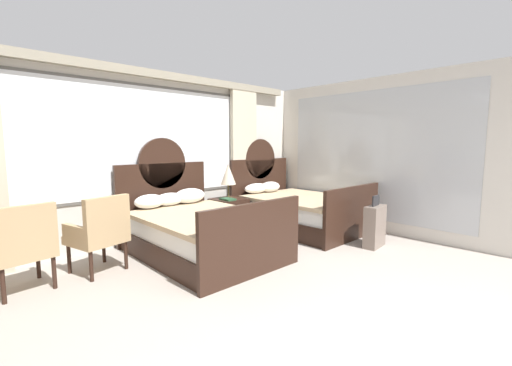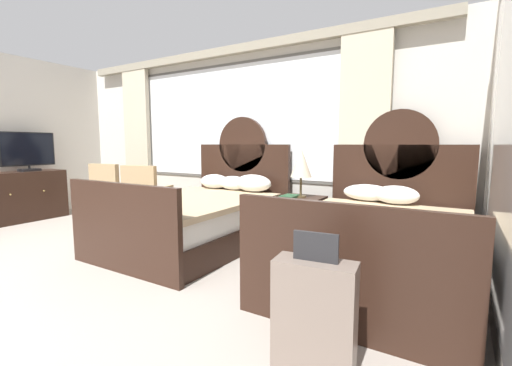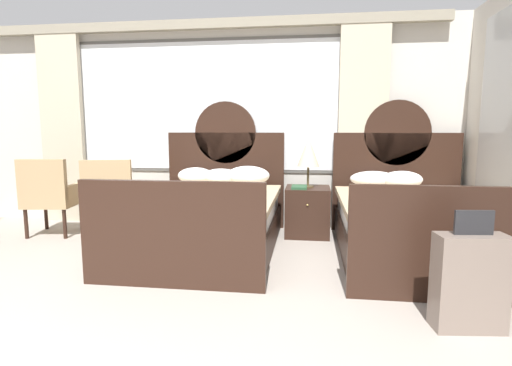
% 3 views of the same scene
% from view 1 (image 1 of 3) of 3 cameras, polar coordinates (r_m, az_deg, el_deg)
% --- Properties ---
extents(wall_back_window, '(6.58, 0.22, 2.70)m').
position_cam_1_polar(wall_back_window, '(5.52, -18.91, 4.98)').
color(wall_back_window, beige).
rests_on(wall_back_window, ground_plane).
extents(wall_right_mirror, '(0.08, 4.82, 2.70)m').
position_cam_1_polar(wall_right_mirror, '(6.20, 21.54, 4.32)').
color(wall_right_mirror, beige).
rests_on(wall_right_mirror, ground_plane).
extents(bed_near_window, '(1.54, 2.19, 1.65)m').
position_cam_1_polar(bed_near_window, '(4.83, -9.71, -7.83)').
color(bed_near_window, black).
rests_on(bed_near_window, ground_plane).
extents(bed_near_mirror, '(1.54, 2.19, 1.65)m').
position_cam_1_polar(bed_near_mirror, '(6.24, 7.12, -4.52)').
color(bed_near_mirror, black).
rests_on(bed_near_mirror, ground_plane).
extents(nightstand_between_beds, '(0.53, 0.55, 0.59)m').
position_cam_1_polar(nightstand_between_beds, '(5.99, -4.67, -5.47)').
color(nightstand_between_beds, black).
rests_on(nightstand_between_beds, ground_plane).
extents(table_lamp_on_nightstand, '(0.27, 0.27, 0.61)m').
position_cam_1_polar(table_lamp_on_nightstand, '(5.88, -4.74, 1.43)').
color(table_lamp_on_nightstand, brown).
rests_on(table_lamp_on_nightstand, nightstand_between_beds).
extents(book_on_nightstand, '(0.18, 0.26, 0.03)m').
position_cam_1_polar(book_on_nightstand, '(5.79, -4.83, -2.76)').
color(book_on_nightstand, '#285133').
rests_on(book_on_nightstand, nightstand_between_beds).
extents(armchair_by_window_left, '(0.68, 0.68, 0.95)m').
position_cam_1_polar(armchair_by_window_left, '(4.47, -24.96, -7.40)').
color(armchair_by_window_left, tan).
rests_on(armchair_by_window_left, ground_plane).
extents(armchair_by_window_centre, '(0.63, 0.63, 0.95)m').
position_cam_1_polar(armchair_by_window_centre, '(4.30, -34.96, -8.54)').
color(armchair_by_window_centre, tan).
rests_on(armchair_by_window_centre, ground_plane).
extents(suitcase_on_floor, '(0.46, 0.24, 0.79)m').
position_cam_1_polar(suitcase_on_floor, '(5.41, 19.54, -6.91)').
color(suitcase_on_floor, '#75665B').
rests_on(suitcase_on_floor, ground_plane).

